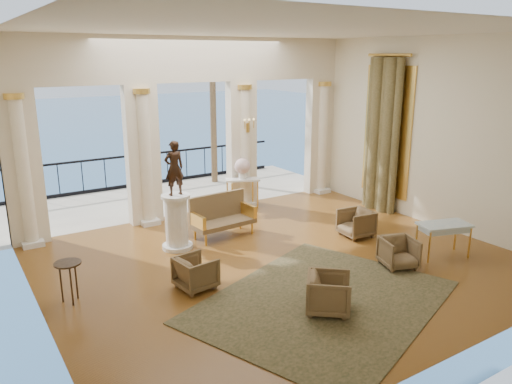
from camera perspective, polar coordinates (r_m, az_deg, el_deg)
floor at (r=10.25m, az=2.84°, el=-7.92°), size 9.00×9.00×0.00m
room_walls at (r=8.61m, az=7.44°, el=7.42°), size 9.00×9.00×9.00m
arcade at (r=12.80m, az=-7.06°, el=8.68°), size 9.00×0.56×4.50m
terrace at (r=15.10m, az=-10.01°, el=-0.61°), size 10.00×3.60×0.10m
balustrade at (r=16.43m, az=-12.26°, el=2.23°), size 9.00×0.06×1.03m
palm_tree at (r=16.10m, az=-5.07°, el=15.48°), size 2.00×2.00×4.50m
curtain at (r=13.54m, az=14.20°, el=6.29°), size 0.33×1.40×4.09m
window_frame at (r=13.67m, az=14.77°, el=6.67°), size 0.04×1.60×3.40m
wall_sconce at (r=13.24m, az=-0.91°, el=7.47°), size 0.30×0.11×0.33m
rug at (r=8.75m, az=7.69°, el=-12.29°), size 5.16×4.61×0.02m
armchair_a at (r=8.32m, az=8.33°, el=-11.20°), size 0.94×0.94×0.71m
armchair_b at (r=10.27m, az=16.00°, el=-6.51°), size 0.80×0.77×0.66m
armchair_c at (r=11.71m, az=11.38°, el=-3.37°), size 0.70×0.74×0.70m
armchair_d at (r=9.08m, az=-6.89°, el=-8.95°), size 0.67×0.71×0.66m
settee at (r=11.52m, az=-4.00°, el=-2.71°), size 1.51×0.73×0.97m
game_table at (r=10.99m, az=20.71°, el=-3.77°), size 1.16×0.86×0.71m
pedestal at (r=10.84m, az=-9.06°, el=-3.50°), size 0.66×0.66×1.21m
statue at (r=10.52m, az=-9.34°, el=2.72°), size 0.43×0.28×1.16m
console_table at (r=13.36m, az=-1.55°, el=0.92°), size 0.97×0.69×0.86m
urn at (r=13.25m, az=-1.56°, el=2.86°), size 0.42×0.42×0.55m
side_table at (r=8.98m, az=-20.69°, el=-8.14°), size 0.45×0.45×0.73m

